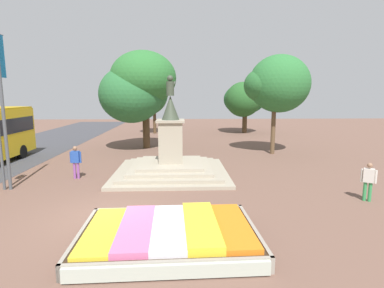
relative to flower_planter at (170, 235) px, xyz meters
The scene contains 10 objects.
ground_plane 3.04m from the flower_planter, 135.82° to the left, with size 88.56×88.56×0.00m, color brown.
flower_planter is the anchor object (origin of this frame).
statue_monument 7.73m from the flower_planter, 91.51° to the left, with size 5.92×5.92×5.18m.
banner_pole 9.71m from the flower_planter, 144.16° to the left, with size 0.14×1.06×7.11m.
pedestrian_with_handbag 8.35m from the flower_planter, 22.45° to the left, with size 0.49×0.39×1.55m.
pedestrian_near_planter 8.55m from the flower_planter, 125.46° to the left, with size 0.57×0.23×1.66m.
park_tree_far_left 16.27m from the flower_planter, 100.46° to the left, with size 5.77×5.86×7.48m.
park_tree_behind_statue 15.79m from the flower_planter, 62.07° to the left, with size 4.61×3.99×7.00m.
park_tree_far_right 25.66m from the flower_planter, 95.44° to the left, with size 3.45×3.95×6.58m.
park_tree_street_side 26.81m from the flower_planter, 73.62° to the left, with size 4.54×5.29×5.66m.
Camera 1 is at (2.47, -10.04, 4.13)m, focal length 28.00 mm.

